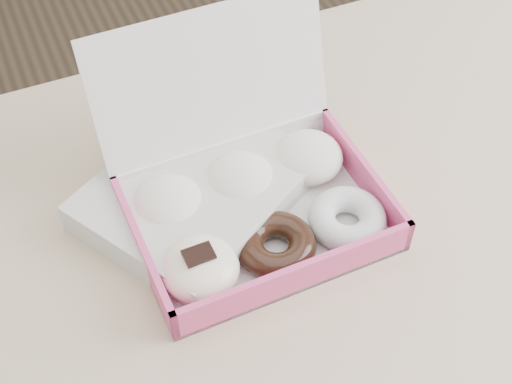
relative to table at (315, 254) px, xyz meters
name	(u,v)px	position (x,y,z in m)	size (l,w,h in m)	color
table	(315,254)	(0.00, 0.00, 0.00)	(1.20, 0.80, 0.75)	tan
donut_box	(249,198)	(-0.08, 0.04, 0.11)	(0.31, 0.29, 0.22)	white
newspapers	(197,191)	(-0.13, 0.09, 0.10)	(0.27, 0.22, 0.04)	silver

